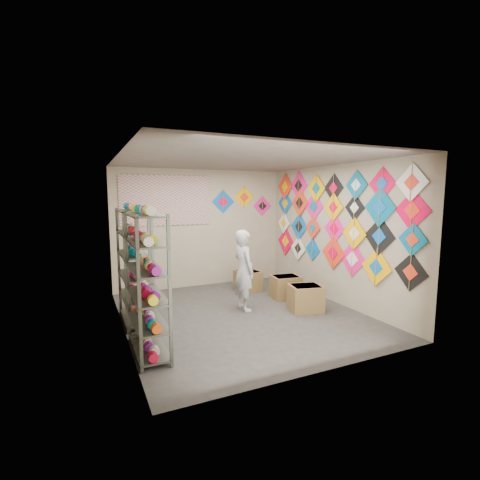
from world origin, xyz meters
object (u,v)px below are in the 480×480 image
carton_a (305,298)px  carton_b (286,287)px  shelf_rack_back (133,266)px  carton_c (248,281)px  shopkeeper (244,270)px  shelf_rack_front (147,284)px

carton_a → carton_b: carton_a is taller
shelf_rack_back → carton_a: bearing=-14.4°
carton_a → carton_c: carton_a is taller
shelf_rack_back → carton_b: size_ratio=3.38×
shopkeeper → carton_c: 1.38m
shelf_rack_front → carton_c: bearing=40.6°
shelf_rack_front → carton_b: bearing=24.7°
shelf_rack_back → shopkeeper: 1.95m
carton_b → carton_c: 0.93m
shopkeeper → carton_a: size_ratio=2.62×
shelf_rack_front → carton_a: (2.93, 0.55, -0.71)m
carton_b → shelf_rack_front: bearing=-148.0°
shelf_rack_front → carton_a: size_ratio=3.33×
shopkeeper → carton_c: (0.63, 1.11, -0.52)m
carton_c → carton_a: bearing=-85.9°
shelf_rack_back → carton_c: shelf_rack_back is taller
shelf_rack_back → carton_c: (2.55, 0.89, -0.73)m
shelf_rack_front → carton_a: bearing=10.6°
carton_a → shelf_rack_back: bearing=179.2°
shopkeeper → carton_c: size_ratio=2.90×
shelf_rack_front → shelf_rack_back: bearing=90.0°
shopkeeper → carton_b: 1.27m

